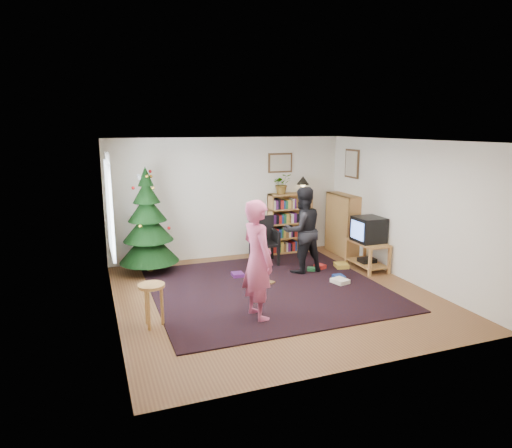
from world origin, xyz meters
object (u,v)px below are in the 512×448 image
object	(u,v)px
christmas_tree	(148,229)
table_lamp	(303,181)
bookshelf_right	(342,223)
armchair	(262,238)
picture_back	(280,163)
bookshelf_back	(290,222)
tv_stand	(367,253)
person_by_chair	(302,230)
stool	(152,294)
crt_tv	(369,229)
person_standing	(258,260)
potted_plant	(282,184)
picture_right	(352,164)

from	to	relation	value
christmas_tree	table_lamp	distance (m)	3.49
bookshelf_right	armchair	world-z (taller)	bookshelf_right
picture_back	bookshelf_back	distance (m)	1.31
bookshelf_right	tv_stand	xyz separation A→B (m)	(-0.12, -1.16, -0.34)
bookshelf_back	tv_stand	bearing A→B (deg)	-62.21
person_by_chair	bookshelf_right	bearing A→B (deg)	-152.96
christmas_tree	stool	bearing A→B (deg)	-96.61
person_by_chair	picture_back	bearing A→B (deg)	-102.97
picture_back	christmas_tree	size ratio (longest dim) A/B	0.27
picture_back	person_by_chair	bearing A→B (deg)	-97.63
crt_tv	person_standing	world-z (taller)	person_standing
christmas_tree	potted_plant	world-z (taller)	christmas_tree
christmas_tree	potted_plant	xyz separation A→B (m)	(2.89, 0.41, 0.68)
bookshelf_right	person_standing	size ratio (longest dim) A/B	0.75
tv_stand	person_by_chair	size ratio (longest dim) A/B	0.53
bookshelf_back	armchair	bearing A→B (deg)	-146.21
bookshelf_right	tv_stand	size ratio (longest dim) A/B	1.50
picture_back	armchair	bearing A→B (deg)	-133.61
picture_back	bookshelf_back	world-z (taller)	picture_back
bookshelf_right	picture_right	bearing A→B (deg)	-116.22
bookshelf_back	table_lamp	bearing A→B (deg)	0.00
person_standing	table_lamp	xyz separation A→B (m)	(2.21, 3.09, 0.68)
tv_stand	person_standing	bearing A→B (deg)	-153.21
picture_back	person_by_chair	distance (m)	1.93
bookshelf_back	tv_stand	distance (m)	1.93
bookshelf_right	person_by_chair	xyz separation A→B (m)	(-1.40, -0.89, 0.15)
picture_back	crt_tv	distance (m)	2.40
person_standing	potted_plant	distance (m)	3.59
stool	person_by_chair	world-z (taller)	person_by_chair
stool	potted_plant	xyz separation A→B (m)	(3.18, 2.87, 1.04)
armchair	bookshelf_right	bearing A→B (deg)	7.52
picture_back	armchair	distance (m)	1.75
crt_tv	potted_plant	distance (m)	2.13
bookshelf_back	crt_tv	bearing A→B (deg)	-62.29
picture_right	christmas_tree	xyz separation A→B (m)	(-4.23, 0.18, -1.11)
picture_right	bookshelf_back	bearing A→B (deg)	152.63
picture_back	picture_right	distance (m)	1.51
person_standing	person_by_chair	distance (m)	2.27
bookshelf_right	potted_plant	xyz separation A→B (m)	(-1.20, 0.52, 0.85)
person_by_chair	tv_stand	bearing A→B (deg)	162.72
picture_right	person_by_chair	distance (m)	2.08
picture_back	person_by_chair	xyz separation A→B (m)	(-0.21, -1.54, -1.14)
christmas_tree	crt_tv	xyz separation A→B (m)	(3.97, -1.27, -0.05)
tv_stand	table_lamp	xyz separation A→B (m)	(-0.58, 1.68, 1.22)
christmas_tree	potted_plant	size ratio (longest dim) A/B	4.65
christmas_tree	bookshelf_right	world-z (taller)	christmas_tree
stool	picture_right	bearing A→B (deg)	26.75
person_by_chair	potted_plant	xyz separation A→B (m)	(0.19, 1.41, 0.70)
christmas_tree	bookshelf_back	size ratio (longest dim) A/B	1.55
potted_plant	table_lamp	size ratio (longest dim) A/B	1.19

